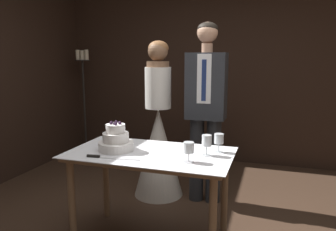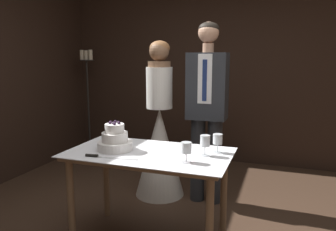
# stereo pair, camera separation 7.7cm
# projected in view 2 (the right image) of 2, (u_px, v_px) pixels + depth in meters

# --- Properties ---
(wall_back) EXTENTS (4.94, 0.12, 2.82)m
(wall_back) POSITION_uv_depth(u_px,v_px,m) (224.00, 65.00, 4.72)
(wall_back) COLOR black
(wall_back) RESTS_ON ground_plane
(cake_table) EXTENTS (1.31, 0.74, 0.77)m
(cake_table) POSITION_uv_depth(u_px,v_px,m) (149.00, 164.00, 2.64)
(cake_table) COLOR #8E6B4C
(cake_table) RESTS_ON ground_plane
(tiered_cake) EXTENTS (0.29, 0.29, 0.24)m
(tiered_cake) POSITION_uv_depth(u_px,v_px,m) (115.00, 140.00, 2.67)
(tiered_cake) COLOR white
(tiered_cake) RESTS_ON cake_table
(cake_knife) EXTENTS (0.42, 0.07, 0.02)m
(cake_knife) POSITION_uv_depth(u_px,v_px,m) (101.00, 157.00, 2.48)
(cake_knife) COLOR silver
(cake_knife) RESTS_ON cake_table
(wine_glass_near) EXTENTS (0.08, 0.08, 0.16)m
(wine_glass_near) POSITION_uv_depth(u_px,v_px,m) (205.00, 142.00, 2.51)
(wine_glass_near) COLOR silver
(wine_glass_near) RESTS_ON cake_table
(wine_glass_middle) EXTENTS (0.08, 0.08, 0.15)m
(wine_glass_middle) POSITION_uv_depth(u_px,v_px,m) (218.00, 140.00, 2.59)
(wine_glass_middle) COLOR silver
(wine_glass_middle) RESTS_ON cake_table
(wine_glass_far) EXTENTS (0.08, 0.08, 0.15)m
(wine_glass_far) POSITION_uv_depth(u_px,v_px,m) (186.00, 149.00, 2.35)
(wine_glass_far) COLOR silver
(wine_glass_far) RESTS_ON cake_table
(bride) EXTENTS (0.54, 0.54, 1.69)m
(bride) POSITION_uv_depth(u_px,v_px,m) (160.00, 140.00, 3.59)
(bride) COLOR white
(bride) RESTS_ON ground_plane
(groom) EXTENTS (0.40, 0.25, 1.86)m
(groom) POSITION_uv_depth(u_px,v_px,m) (207.00, 105.00, 3.34)
(groom) COLOR #282B30
(groom) RESTS_ON ground_plane
(candle_stand) EXTENTS (0.28, 0.28, 1.63)m
(candle_stand) POSITION_uv_depth(u_px,v_px,m) (88.00, 101.00, 5.04)
(candle_stand) COLOR black
(candle_stand) RESTS_ON ground_plane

